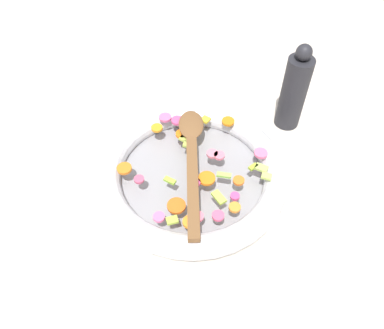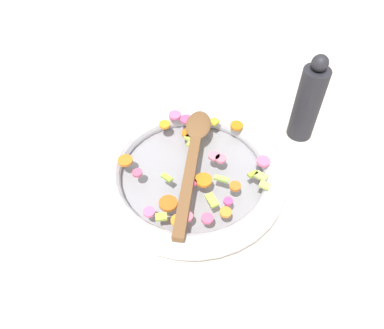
% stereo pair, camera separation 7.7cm
% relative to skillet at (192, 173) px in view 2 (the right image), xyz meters
% --- Properties ---
extents(ground_plane, '(4.00, 4.00, 0.00)m').
position_rel_skillet_xyz_m(ground_plane, '(0.00, 0.00, -0.02)').
color(ground_plane, beige).
extents(skillet, '(0.40, 0.40, 0.05)m').
position_rel_skillet_xyz_m(skillet, '(0.00, 0.00, 0.00)').
color(skillet, gray).
rests_on(skillet, ground_plane).
extents(chopped_vegetables, '(0.32, 0.32, 0.01)m').
position_rel_skillet_xyz_m(chopped_vegetables, '(-0.01, 0.00, 0.03)').
color(chopped_vegetables, '#D45F1B').
rests_on(chopped_vegetables, skillet).
extents(wooden_spoon, '(0.11, 0.34, 0.01)m').
position_rel_skillet_xyz_m(wooden_spoon, '(0.00, -0.02, 0.04)').
color(wooden_spoon, brown).
rests_on(wooden_spoon, chopped_vegetables).
extents(pepper_mill, '(0.06, 0.06, 0.22)m').
position_rel_skillet_xyz_m(pepper_mill, '(-0.20, -0.22, 0.08)').
color(pepper_mill, '#232328').
rests_on(pepper_mill, ground_plane).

